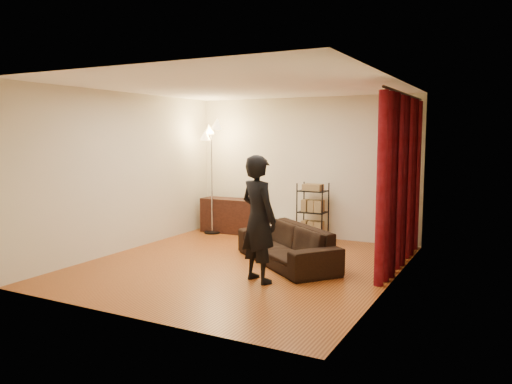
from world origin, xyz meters
The scene contains 14 objects.
floor centered at (0.00, 0.00, 0.00)m, with size 5.00×5.00×0.00m, color #985421.
ceiling centered at (0.00, 0.00, 2.70)m, with size 5.00×5.00×0.00m, color white.
wall_back centered at (0.00, 2.50, 1.35)m, with size 5.00×5.00×0.00m, color beige.
wall_front centered at (0.00, -2.50, 1.35)m, with size 5.00×5.00×0.00m, color beige.
wall_left centered at (-2.25, 0.00, 1.35)m, with size 5.00×5.00×0.00m, color beige.
wall_right centered at (2.25, 0.00, 1.35)m, with size 5.00×5.00×0.00m, color beige.
curtain_rod centered at (2.15, 1.12, 2.58)m, with size 0.04×0.04×2.65m, color black.
curtain centered at (2.13, 1.12, 1.28)m, with size 0.22×2.65×2.55m, color maroon, non-canonical shape.
sofa centered at (0.59, 0.37, 0.30)m, with size 2.03×0.79×0.59m, color black.
person centered at (0.63, -0.64, 0.86)m, with size 0.63×0.41×1.72m, color black.
media_cabinet centered at (-1.45, 2.14, 0.35)m, with size 1.19×0.45×0.69m, color black.
storage_boxes centered at (-0.52, 2.29, 0.14)m, with size 0.34×0.27×0.28m, color white, non-canonical shape.
wire_shelf centered at (0.33, 2.14, 0.55)m, with size 0.50×0.35×1.09m, color black, non-canonical shape.
floor_lamp centered at (-1.74, 1.90, 1.10)m, with size 0.40×0.40×2.21m, color silver, non-canonical shape.
Camera 1 is at (3.67, -6.51, 1.98)m, focal length 35.00 mm.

